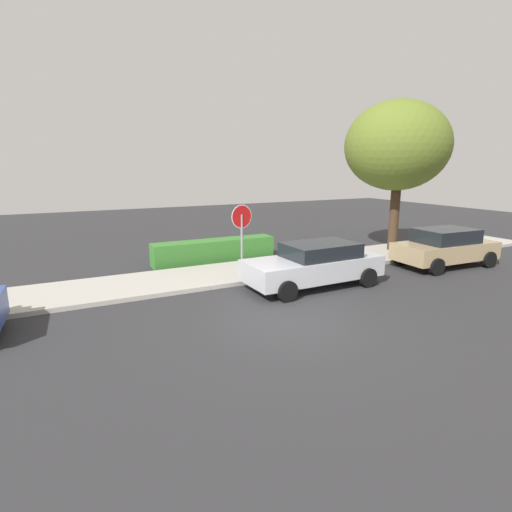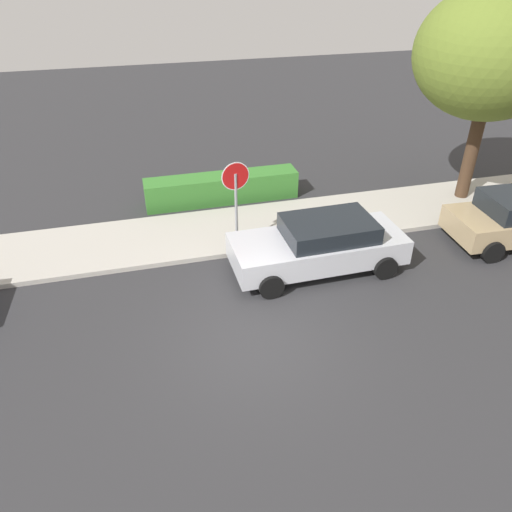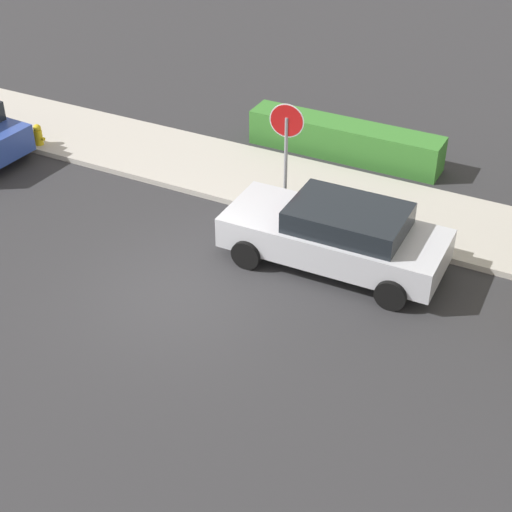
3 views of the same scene
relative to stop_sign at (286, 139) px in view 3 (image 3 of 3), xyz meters
name	(u,v)px [view 3 (image 3 of 3)]	position (x,y,z in m)	size (l,w,h in m)	color
ground_plane	(179,293)	(-0.47, -3.92, -1.83)	(60.00, 60.00, 0.00)	#2D2D30
sidewalk_curb	(284,185)	(-0.47, 0.96, -1.76)	(32.00, 2.76, 0.14)	#B2ADA3
stop_sign	(286,139)	(0.00, 0.00, 0.00)	(0.78, 0.13, 2.65)	gray
parked_car_silver	(337,234)	(1.91, -1.55, -1.07)	(4.63, 2.09, 1.44)	silver
fire_hydrant	(39,137)	(-7.17, -0.15, -1.47)	(0.30, 0.22, 0.72)	gold
front_yard_hedge	(345,140)	(0.20, 3.18, -1.36)	(5.14, 0.89, 0.92)	#387A2D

